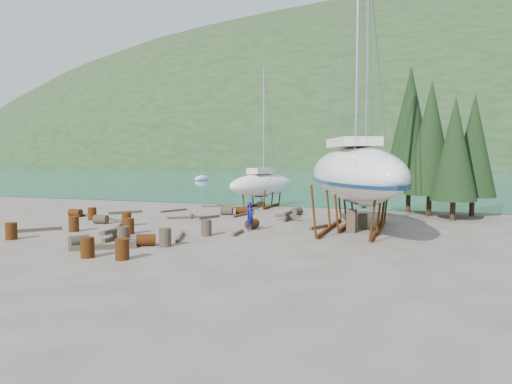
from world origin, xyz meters
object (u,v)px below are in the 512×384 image
(large_sailboat_far, at_px, (364,185))
(large_sailboat_near, at_px, (354,173))
(small_sailboat_shore, at_px, (262,184))
(worker, at_px, (250,216))

(large_sailboat_far, bearing_deg, large_sailboat_near, -118.80)
(large_sailboat_far, bearing_deg, small_sailboat_shore, 124.87)
(large_sailboat_near, xyz_separation_m, small_sailboat_shore, (-9.39, 10.93, -1.36))
(large_sailboat_near, xyz_separation_m, worker, (-5.65, -2.23, -2.52))
(large_sailboat_near, bearing_deg, worker, 177.46)
(large_sailboat_near, distance_m, small_sailboat_shore, 14.47)
(large_sailboat_near, relative_size, small_sailboat_shore, 1.72)
(worker, bearing_deg, large_sailboat_near, -44.90)
(large_sailboat_near, xyz_separation_m, large_sailboat_far, (0.45, 1.39, -0.74))
(large_sailboat_far, height_order, worker, large_sailboat_far)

